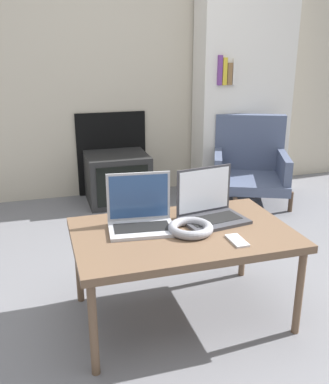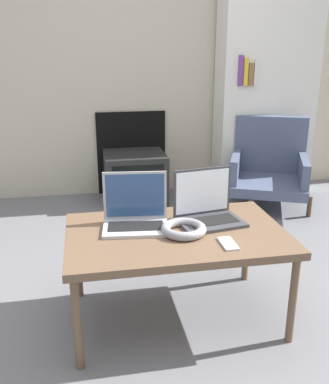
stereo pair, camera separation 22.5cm
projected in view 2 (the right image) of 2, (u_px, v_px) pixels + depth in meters
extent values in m
plane|color=slate|center=(180.00, 329.00, 2.05)|extent=(14.00, 14.00, 0.00)
cube|color=#B7AD99|center=(127.00, 45.00, 3.64)|extent=(7.00, 0.06, 2.60)
cube|color=black|center=(131.00, 153.00, 3.91)|extent=(0.62, 0.03, 0.74)
cube|color=brown|center=(176.00, 235.00, 2.01)|extent=(1.02, 0.65, 0.04)
cylinder|color=brown|center=(77.00, 324.00, 1.74)|extent=(0.04, 0.04, 0.43)
cylinder|color=brown|center=(293.00, 300.00, 1.90)|extent=(0.04, 0.04, 0.43)
cylinder|color=brown|center=(78.00, 260.00, 2.26)|extent=(0.04, 0.04, 0.43)
cylinder|color=brown|center=(246.00, 246.00, 2.43)|extent=(0.04, 0.04, 0.43)
cube|color=#B2B2B7|center=(136.00, 228.00, 2.02)|extent=(0.33, 0.25, 0.02)
cube|color=black|center=(136.00, 226.00, 2.02)|extent=(0.27, 0.15, 0.00)
cube|color=#B2B2B7|center=(135.00, 195.00, 2.08)|extent=(0.31, 0.04, 0.24)
cube|color=#2D4C7F|center=(135.00, 196.00, 2.08)|extent=(0.28, 0.03, 0.21)
cube|color=#38383D|center=(210.00, 222.00, 2.09)|extent=(0.34, 0.26, 0.02)
cube|color=black|center=(211.00, 221.00, 2.08)|extent=(0.28, 0.16, 0.00)
cube|color=#38383D|center=(202.00, 191.00, 2.14)|extent=(0.31, 0.06, 0.24)
cube|color=white|center=(203.00, 192.00, 2.13)|extent=(0.28, 0.05, 0.21)
torus|color=gray|center=(184.00, 229.00, 1.98)|extent=(0.21, 0.21, 0.04)
cube|color=silver|center=(228.00, 244.00, 1.87)|extent=(0.06, 0.13, 0.01)
cube|color=black|center=(135.00, 177.00, 3.73)|extent=(0.52, 0.47, 0.42)
cube|color=black|center=(138.00, 185.00, 3.51)|extent=(0.42, 0.01, 0.33)
cube|color=#47516B|center=(268.00, 184.00, 3.55)|extent=(0.80, 0.80, 0.08)
cube|color=#47516B|center=(270.00, 144.00, 3.70)|extent=(0.59, 0.33, 0.48)
cube|color=#47516B|center=(236.00, 166.00, 3.56)|extent=(0.28, 0.53, 0.20)
cube|color=#47516B|center=(303.00, 170.00, 3.45)|extent=(0.28, 0.53, 0.20)
cylinder|color=#4C3828|center=(250.00, 211.00, 3.30)|extent=(0.04, 0.04, 0.17)
cylinder|color=#4C3828|center=(309.00, 207.00, 3.39)|extent=(0.04, 0.04, 0.17)
cylinder|color=#4C3828|center=(228.00, 190.00, 3.78)|extent=(0.04, 0.04, 0.17)
cylinder|color=#4C3828|center=(281.00, 187.00, 3.87)|extent=(0.04, 0.04, 0.17)
cube|color=silver|center=(265.00, 94.00, 3.80)|extent=(0.86, 0.30, 1.78)
cube|color=#6B387F|center=(241.00, 71.00, 3.53)|extent=(0.04, 0.02, 0.24)
cube|color=gold|center=(246.00, 72.00, 3.54)|extent=(0.04, 0.02, 0.22)
cube|color=brown|center=(251.00, 74.00, 3.55)|extent=(0.04, 0.02, 0.18)
cube|color=silver|center=(255.00, 72.00, 3.56)|extent=(0.02, 0.02, 0.22)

